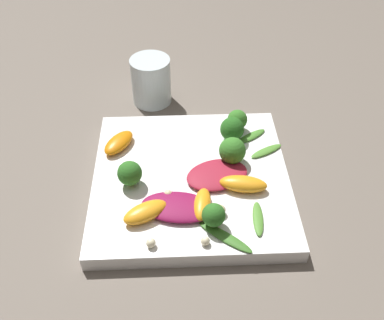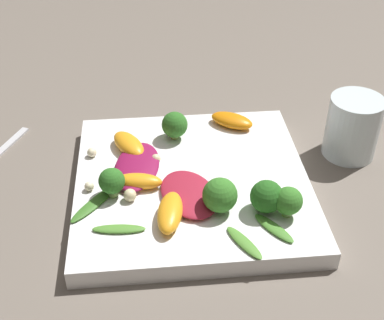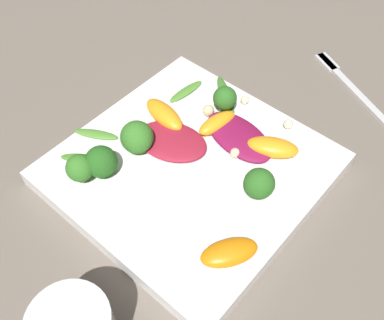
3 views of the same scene
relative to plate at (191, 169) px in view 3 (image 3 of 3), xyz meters
name	(u,v)px [view 3 (image 3 of 3)]	position (x,y,z in m)	size (l,w,h in m)	color
ground_plane	(191,175)	(0.00, 0.00, -0.01)	(2.40, 2.40, 0.00)	#6B6056
plate	(191,169)	(0.00, 0.00, 0.00)	(0.31, 0.31, 0.03)	white
fork	(347,81)	(-0.07, -0.30, -0.01)	(0.18, 0.10, 0.01)	silver
radicchio_leaf_0	(239,136)	(-0.02, -0.07, 0.02)	(0.12, 0.08, 0.01)	maroon
radicchio_leaf_1	(171,141)	(0.04, -0.01, 0.02)	(0.11, 0.09, 0.01)	maroon
orange_segment_0	(164,114)	(0.08, -0.03, 0.02)	(0.08, 0.04, 0.02)	orange
orange_segment_1	(229,252)	(-0.12, 0.07, 0.02)	(0.06, 0.07, 0.02)	orange
orange_segment_2	(217,123)	(0.01, -0.07, 0.02)	(0.03, 0.06, 0.02)	orange
orange_segment_3	(272,147)	(-0.07, -0.08, 0.02)	(0.07, 0.06, 0.02)	orange
broccoli_floret_0	(80,168)	(0.08, 0.11, 0.04)	(0.03, 0.03, 0.04)	#84AD5B
broccoli_floret_1	(137,137)	(0.07, 0.03, 0.04)	(0.04, 0.04, 0.05)	#84AD5B
broccoli_floret_2	(225,99)	(0.03, -0.10, 0.04)	(0.03, 0.03, 0.04)	#7A9E51
broccoli_floret_3	(101,162)	(0.07, 0.08, 0.03)	(0.04, 0.04, 0.04)	#84AD5B
broccoli_floret_4	(259,184)	(-0.09, -0.02, 0.04)	(0.04, 0.04, 0.04)	#7A9E51
arugula_sprig_0	(186,91)	(0.09, -0.10, 0.02)	(0.02, 0.06, 0.01)	#518E33
arugula_sprig_1	(226,96)	(0.04, -0.13, 0.02)	(0.08, 0.07, 0.00)	#3D7528
arugula_sprig_2	(84,159)	(0.11, 0.09, 0.02)	(0.06, 0.05, 0.00)	#47842D
arugula_sprig_3	(96,134)	(0.13, 0.05, 0.02)	(0.06, 0.04, 0.01)	#518E33
macadamia_nut_0	(245,100)	(0.01, -0.13, 0.02)	(0.01, 0.01, 0.01)	beige
macadamia_nut_1	(208,111)	(0.04, -0.08, 0.02)	(0.02, 0.02, 0.02)	beige
macadamia_nut_2	(288,124)	(-0.06, -0.13, 0.02)	(0.01, 0.01, 0.01)	beige
macadamia_nut_3	(235,153)	(-0.04, -0.05, 0.02)	(0.01, 0.01, 0.01)	beige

